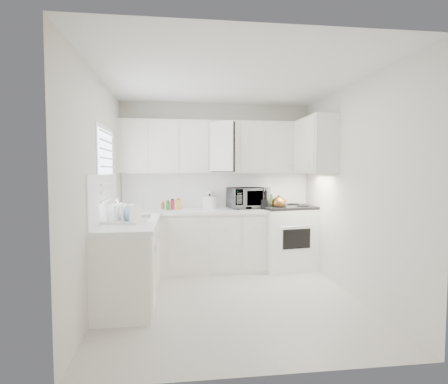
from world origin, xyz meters
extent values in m
plane|color=beige|center=(0.00, 0.00, 0.00)|extent=(3.20, 3.20, 0.00)
plane|color=white|center=(0.00, 0.00, 2.60)|extent=(3.20, 3.20, 0.00)
plane|color=silver|center=(0.00, 1.60, 1.30)|extent=(3.00, 0.00, 3.00)
plane|color=silver|center=(0.00, -1.60, 1.30)|extent=(3.00, 0.00, 3.00)
plane|color=silver|center=(-1.50, 0.00, 1.30)|extent=(0.00, 3.20, 3.20)
plane|color=silver|center=(1.50, 0.00, 1.30)|extent=(0.00, 3.20, 3.20)
cube|color=white|center=(-0.39, 1.29, 0.93)|extent=(2.24, 0.64, 0.05)
cube|color=white|center=(-1.19, 0.20, 0.93)|extent=(0.64, 1.62, 0.05)
cube|color=white|center=(0.00, 1.59, 1.23)|extent=(2.98, 0.02, 0.55)
cube|color=white|center=(-1.49, 0.20, 1.23)|extent=(0.02, 1.60, 0.55)
imported|color=gray|center=(0.47, 1.38, 1.15)|extent=(0.65, 0.46, 0.40)
cylinder|color=white|center=(-0.12, 1.51, 1.08)|extent=(0.12, 0.12, 0.27)
cylinder|color=olive|center=(-0.85, 1.42, 1.02)|extent=(0.06, 0.06, 0.13)
cylinder|color=#297627|center=(-0.78, 1.33, 1.02)|extent=(0.06, 0.06, 0.13)
cylinder|color=red|center=(-0.70, 1.42, 1.02)|extent=(0.06, 0.06, 0.13)
cylinder|color=yellow|center=(-0.62, 1.33, 1.02)|extent=(0.06, 0.06, 0.13)
cylinder|color=red|center=(0.58, 1.46, 1.05)|extent=(0.06, 0.06, 0.19)
cylinder|color=yellow|center=(0.64, 1.40, 1.05)|extent=(0.06, 0.06, 0.19)
cylinder|color=#543818|center=(0.69, 1.46, 1.05)|extent=(0.06, 0.06, 0.19)
cylinder|color=black|center=(0.74, 1.40, 1.05)|extent=(0.06, 0.06, 0.19)
cylinder|color=olive|center=(0.80, 1.46, 1.05)|extent=(0.06, 0.06, 0.19)
cylinder|color=#297627|center=(0.85, 1.40, 1.05)|extent=(0.06, 0.06, 0.19)
camera|label=1|loc=(-0.63, -4.18, 1.56)|focal=29.02mm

